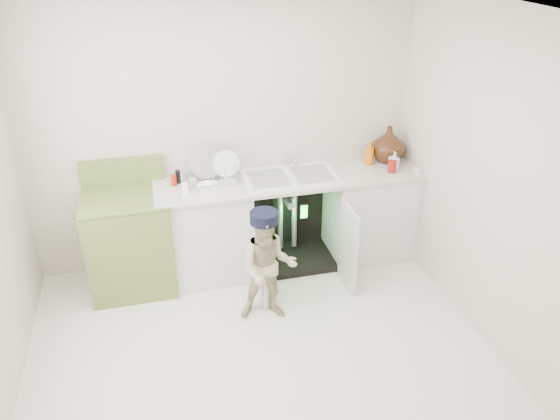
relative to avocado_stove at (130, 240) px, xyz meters
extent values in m
plane|color=beige|center=(0.91, -1.18, -0.46)|extent=(3.50, 3.50, 0.00)
cube|color=beige|center=(0.91, 0.32, 0.79)|extent=(3.50, 2.50, 0.02)
cube|color=beige|center=(0.91, -2.68, 0.79)|extent=(3.50, 2.50, 0.02)
cube|color=beige|center=(2.66, -1.18, 0.79)|extent=(2.50, 3.00, 0.02)
plane|color=white|center=(0.91, -1.18, 2.04)|extent=(3.50, 3.50, 0.00)
cube|color=silver|center=(0.66, 0.02, -0.03)|extent=(0.80, 0.60, 0.86)
cube|color=silver|center=(2.26, 0.02, -0.03)|extent=(0.80, 0.60, 0.86)
cube|color=black|center=(1.46, 0.29, -0.03)|extent=(0.80, 0.06, 0.86)
cube|color=black|center=(1.46, 0.02, -0.43)|extent=(0.80, 0.60, 0.06)
cylinder|color=gray|center=(1.39, 0.12, -0.01)|extent=(0.05, 0.05, 0.70)
cylinder|color=gray|center=(1.53, 0.12, -0.01)|extent=(0.05, 0.05, 0.70)
cylinder|color=gray|center=(1.46, 0.07, 0.16)|extent=(0.07, 0.18, 0.07)
cube|color=silver|center=(1.06, -0.48, -0.06)|extent=(0.03, 0.40, 0.76)
cube|color=silver|center=(1.86, -0.48, -0.06)|extent=(0.02, 0.40, 0.76)
cube|color=beige|center=(1.46, 0.02, 0.42)|extent=(2.44, 0.64, 0.03)
cube|color=beige|center=(1.46, 0.31, 0.51)|extent=(2.44, 0.02, 0.15)
cube|color=white|center=(1.46, 0.02, 0.43)|extent=(0.85, 0.55, 0.02)
cube|color=gray|center=(1.26, 0.02, 0.44)|extent=(0.34, 0.40, 0.01)
cube|color=gray|center=(1.67, 0.02, 0.44)|extent=(0.34, 0.40, 0.01)
cylinder|color=silver|center=(1.46, 0.24, 0.53)|extent=(0.03, 0.03, 0.17)
cylinder|color=silver|center=(1.46, 0.18, 0.60)|extent=(0.02, 0.14, 0.02)
cylinder|color=silver|center=(1.57, 0.24, 0.48)|extent=(0.04, 0.04, 0.06)
cylinder|color=white|center=(2.59, -0.29, 0.09)|extent=(0.01, 0.01, 0.70)
cube|color=white|center=(2.59, -0.20, 0.47)|extent=(0.04, 0.02, 0.06)
cube|color=silver|center=(0.77, 0.14, 0.45)|extent=(0.50, 0.33, 0.02)
cylinder|color=silver|center=(0.72, 0.16, 0.54)|extent=(0.31, 0.11, 0.30)
cylinder|color=white|center=(0.90, 0.14, 0.53)|extent=(0.24, 0.06, 0.24)
cylinder|color=silver|center=(0.57, 0.04, 0.53)|extent=(0.01, 0.01, 0.14)
cylinder|color=silver|center=(0.67, 0.04, 0.53)|extent=(0.01, 0.01, 0.14)
cylinder|color=silver|center=(0.77, 0.04, 0.53)|extent=(0.01, 0.01, 0.14)
cylinder|color=silver|center=(0.87, 0.04, 0.53)|extent=(0.01, 0.01, 0.14)
cylinder|color=silver|center=(0.97, 0.04, 0.53)|extent=(0.01, 0.01, 0.14)
imported|color=#4C2415|center=(2.46, 0.16, 0.61)|extent=(0.33, 0.33, 0.34)
imported|color=orange|center=(2.26, 0.12, 0.55)|extent=(0.09, 0.09, 0.23)
imported|color=silver|center=(2.44, -0.04, 0.52)|extent=(0.08, 0.08, 0.17)
cylinder|color=#A9150E|center=(2.39, -0.10, 0.49)|extent=(0.08, 0.08, 0.11)
cylinder|color=#AC160E|center=(0.43, 0.10, 0.49)|extent=(0.05, 0.05, 0.10)
cylinder|color=tan|center=(0.59, 0.02, 0.48)|extent=(0.06, 0.06, 0.08)
cylinder|color=black|center=(0.47, 0.14, 0.50)|extent=(0.04, 0.04, 0.12)
cube|color=white|center=(0.51, -0.08, 0.48)|extent=(0.05, 0.05, 0.09)
cube|color=#5B7232|center=(0.00, -0.01, -0.03)|extent=(0.72, 0.65, 0.87)
cube|color=#5B7232|center=(0.00, -0.01, 0.43)|extent=(0.72, 0.65, 0.02)
cube|color=#5B7232|center=(0.00, 0.28, 0.54)|extent=(0.72, 0.06, 0.23)
cylinder|color=black|center=(-0.18, -0.17, 0.42)|extent=(0.16, 0.16, 0.02)
cylinder|color=silver|center=(-0.18, -0.17, 0.43)|extent=(0.19, 0.19, 0.01)
cylinder|color=black|center=(-0.18, 0.15, 0.42)|extent=(0.16, 0.16, 0.02)
cylinder|color=silver|center=(-0.18, 0.15, 0.43)|extent=(0.19, 0.19, 0.01)
cylinder|color=black|center=(0.18, -0.17, 0.42)|extent=(0.16, 0.16, 0.02)
cylinder|color=silver|center=(0.18, -0.17, 0.43)|extent=(0.19, 0.19, 0.01)
cylinder|color=black|center=(0.18, 0.15, 0.42)|extent=(0.16, 0.16, 0.02)
cylinder|color=silver|center=(0.18, 0.15, 0.43)|extent=(0.19, 0.19, 0.01)
imported|color=#BEB588|center=(1.07, -0.75, 0.02)|extent=(0.53, 0.44, 0.97)
cylinder|color=black|center=(1.07, -0.75, 0.47)|extent=(0.26, 0.26, 0.09)
cube|color=black|center=(1.09, -0.65, 0.44)|extent=(0.18, 0.12, 0.01)
cube|color=black|center=(1.49, -0.32, 0.26)|extent=(0.07, 0.01, 0.14)
cube|color=#26F23F|center=(1.49, -0.33, 0.26)|extent=(0.06, 0.00, 0.12)
camera|label=1|loc=(0.28, -4.31, 2.49)|focal=35.00mm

